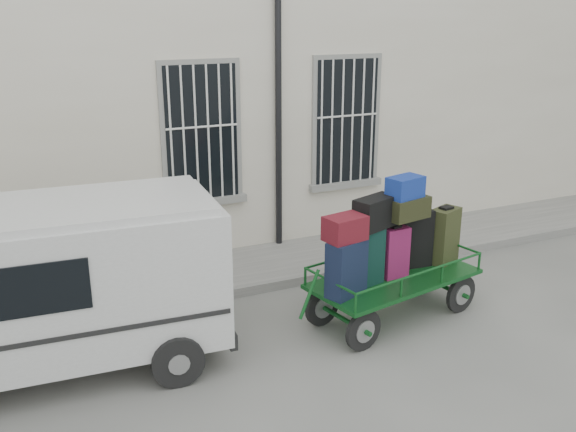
{
  "coord_description": "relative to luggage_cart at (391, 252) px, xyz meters",
  "views": [
    {
      "loc": [
        -3.39,
        -7.05,
        4.2
      ],
      "look_at": [
        0.26,
        1.0,
        1.32
      ],
      "focal_mm": 40.0,
      "sensor_mm": 36.0,
      "label": 1
    }
  ],
  "objects": [
    {
      "name": "ground",
      "position": [
        -1.28,
        0.17,
        -1.02
      ],
      "size": [
        80.0,
        80.0,
        0.0
      ],
      "primitive_type": "plane",
      "color": "slate",
      "rests_on": "ground"
    },
    {
      "name": "building",
      "position": [
        -1.28,
        5.67,
        1.98
      ],
      "size": [
        24.0,
        5.15,
        6.0
      ],
      "color": "beige",
      "rests_on": "ground"
    },
    {
      "name": "sidewalk",
      "position": [
        -1.28,
        2.37,
        -0.94
      ],
      "size": [
        24.0,
        1.7,
        0.15
      ],
      "primitive_type": "cube",
      "color": "slate",
      "rests_on": "ground"
    },
    {
      "name": "luggage_cart",
      "position": [
        0.0,
        0.0,
        0.0
      ],
      "size": [
        2.93,
        1.56,
        2.06
      ],
      "rotation": [
        0.0,
        0.0,
        0.2
      ],
      "color": "black",
      "rests_on": "ground"
    },
    {
      "name": "van",
      "position": [
        -4.42,
        0.53,
        0.17
      ],
      "size": [
        4.23,
        2.08,
        2.08
      ],
      "rotation": [
        0.0,
        0.0,
        -0.06
      ],
      "color": "silver",
      "rests_on": "ground"
    }
  ]
}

